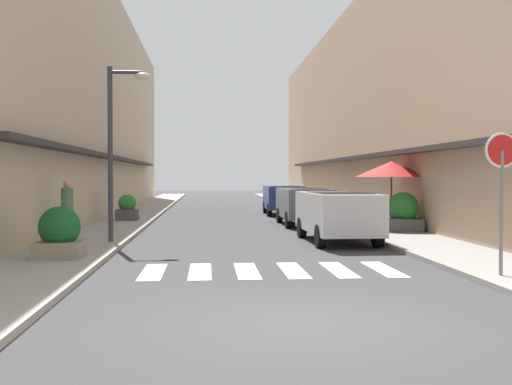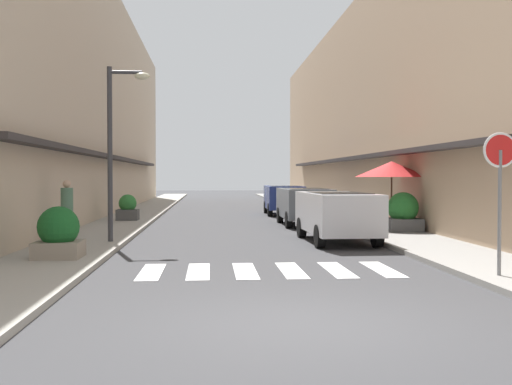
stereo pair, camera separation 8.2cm
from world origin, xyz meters
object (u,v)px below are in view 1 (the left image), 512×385
at_px(cafe_umbrella, 391,169).
at_px(pedestrian_walking_near, 67,209).
at_px(round_street_sign, 502,166).
at_px(planter_far, 127,209).
at_px(parked_car_near, 337,211).
at_px(parked_car_far, 283,197).
at_px(street_lamp, 118,134).
at_px(planter_corner, 60,234).
at_px(planter_midblock, 403,213).
at_px(parked_car_mid, 304,202).

height_order(cafe_umbrella, pedestrian_walking_near, cafe_umbrella).
relative_size(round_street_sign, planter_far, 2.46).
xyz_separation_m(parked_car_near, planter_far, (-7.13, 8.09, -0.32)).
bearing_deg(planter_far, parked_car_far, 34.28).
xyz_separation_m(round_street_sign, street_lamp, (-7.87, 6.51, 1.00)).
distance_m(street_lamp, pedestrian_walking_near, 2.57).
distance_m(parked_car_far, pedestrian_walking_near, 15.13).
relative_size(round_street_sign, street_lamp, 0.54).
height_order(parked_car_far, planter_corner, parked_car_far).
distance_m(planter_midblock, planter_far, 11.46).
bearing_deg(parked_car_far, pedestrian_walking_near, -120.79).
xyz_separation_m(round_street_sign, pedestrian_walking_near, (-9.33, 6.80, -1.10)).
bearing_deg(pedestrian_walking_near, planter_corner, 59.08).
distance_m(parked_car_mid, planter_corner, 12.24).
distance_m(round_street_sign, pedestrian_walking_near, 11.60).
relative_size(parked_car_far, round_street_sign, 1.54).
bearing_deg(planter_corner, parked_car_mid, 54.61).
bearing_deg(parked_car_mid, planter_corner, -125.39).
height_order(round_street_sign, street_lamp, street_lamp).
bearing_deg(parked_car_near, cafe_umbrella, 52.06).
height_order(street_lamp, cafe_umbrella, street_lamp).
bearing_deg(parked_car_near, parked_car_far, 90.00).
relative_size(parked_car_mid, parked_car_far, 1.04).
xyz_separation_m(round_street_sign, planter_far, (-8.72, 14.93, -1.53)).
xyz_separation_m(street_lamp, planter_midblock, (8.97, 2.50, -2.41)).
height_order(street_lamp, planter_corner, street_lamp).
relative_size(parked_car_near, street_lamp, 0.90).
relative_size(parked_car_far, cafe_umbrella, 1.58).
height_order(round_street_sign, planter_far, round_street_sign).
relative_size(planter_midblock, pedestrian_walking_near, 0.75).
height_order(street_lamp, pedestrian_walking_near, street_lamp).
bearing_deg(planter_midblock, parked_car_mid, 123.35).
distance_m(planter_midblock, pedestrian_walking_near, 10.66).
relative_size(planter_midblock, planter_far, 1.21).
xyz_separation_m(planter_midblock, pedestrian_walking_near, (-10.42, -2.22, 0.31)).
xyz_separation_m(planter_corner, planter_midblock, (9.77, 5.91, 0.07)).
xyz_separation_m(street_lamp, cafe_umbrella, (8.95, 3.75, -0.95)).
distance_m(parked_car_near, cafe_umbrella, 4.51).
height_order(street_lamp, planter_far, street_lamp).
bearing_deg(parked_car_mid, planter_far, 165.44).
relative_size(parked_car_mid, pedestrian_walking_near, 2.45).
height_order(parked_car_far, cafe_umbrella, cafe_umbrella).
xyz_separation_m(parked_car_far, planter_midblock, (2.68, -10.78, -0.20)).
height_order(parked_car_mid, cafe_umbrella, cafe_umbrella).
xyz_separation_m(parked_car_near, street_lamp, (-6.29, -0.34, 2.21)).
bearing_deg(parked_car_far, round_street_sign, -85.42).
relative_size(parked_car_near, parked_car_mid, 1.03).
distance_m(round_street_sign, planter_midblock, 9.19).
bearing_deg(planter_corner, parked_car_near, 27.84).
bearing_deg(street_lamp, parked_car_far, 64.67).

